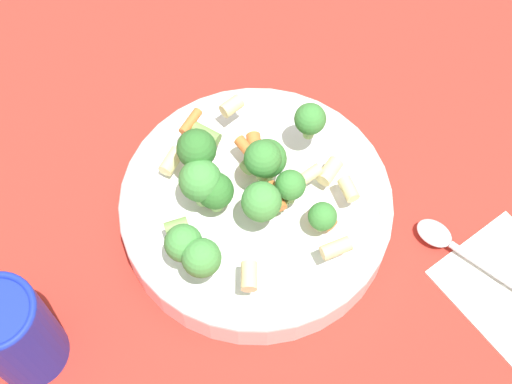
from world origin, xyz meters
TOP-DOWN VIEW (x-y plane):
  - ground_plane at (0.00, 0.00)m, footprint 3.00×3.00m
  - bowl at (0.00, 0.00)m, footprint 0.26×0.26m
  - pasta_salad at (0.01, 0.01)m, footprint 0.20×0.20m
  - cup at (0.11, 0.22)m, footprint 0.07×0.07m
  - spoon at (-0.20, -0.06)m, footprint 0.19×0.05m

SIDE VIEW (x-z plane):
  - ground_plane at x=0.00m, z-range 0.00..0.00m
  - spoon at x=-0.20m, z-range 0.01..0.02m
  - bowl at x=0.00m, z-range 0.00..0.05m
  - cup at x=0.11m, z-range 0.00..0.11m
  - pasta_salad at x=0.01m, z-range 0.05..0.11m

